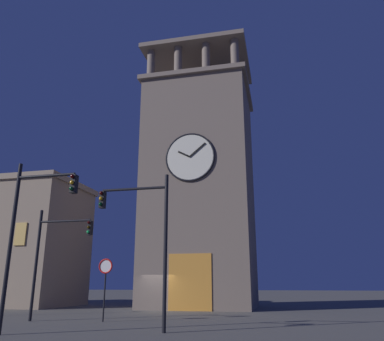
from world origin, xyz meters
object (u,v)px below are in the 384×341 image
at_px(traffic_signal_mid, 30,221).
at_px(no_horn_sign, 105,272).
at_px(clocktower, 201,187).
at_px(traffic_signal_near, 54,248).
at_px(traffic_signal_far, 145,228).

xyz_separation_m(traffic_signal_mid, no_horn_sign, (-0.74, -5.73, -1.81)).
height_order(clocktower, traffic_signal_near, clocktower).
xyz_separation_m(clocktower, traffic_signal_near, (5.34, 13.51, -6.30)).
distance_m(clocktower, traffic_signal_far, 17.84).
bearing_deg(no_horn_sign, clocktower, -100.70).
height_order(clocktower, no_horn_sign, clocktower).
distance_m(traffic_signal_mid, traffic_signal_far, 4.64).
bearing_deg(traffic_signal_mid, traffic_signal_near, -68.14).
xyz_separation_m(clocktower, traffic_signal_far, (-0.98, 16.82, -5.87)).
height_order(clocktower, traffic_signal_far, clocktower).
xyz_separation_m(traffic_signal_near, no_horn_sign, (-2.87, -0.42, -1.26)).
height_order(clocktower, traffic_signal_mid, clocktower).
relative_size(clocktower, traffic_signal_near, 4.42).
bearing_deg(traffic_signal_far, traffic_signal_mid, 25.43).
relative_size(clocktower, traffic_signal_mid, 3.81).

